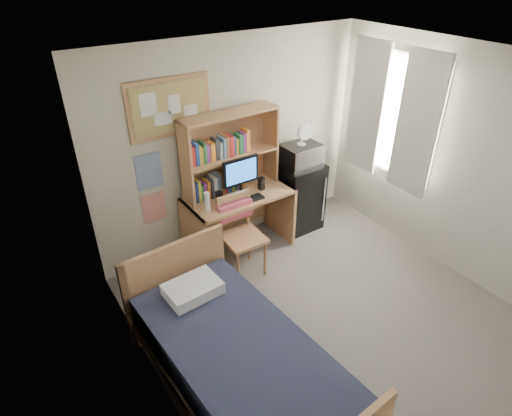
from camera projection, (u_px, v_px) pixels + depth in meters
floor at (341, 329)px, 4.43m from camera, size 3.60×4.20×0.02m
ceiling at (379, 73)px, 3.06m from camera, size 3.60×4.20×0.02m
wall_back at (233, 145)px, 5.23m from camera, size 3.60×0.04×2.60m
wall_left at (165, 305)px, 2.89m from camera, size 0.04×4.20×2.60m
wall_right at (477, 173)px, 4.59m from camera, size 0.04×4.20×2.60m
window_unit at (392, 115)px, 5.26m from camera, size 0.10×1.40×1.70m
curtain_left at (417, 126)px, 4.97m from camera, size 0.04×0.55×1.70m
curtain_right at (366, 107)px, 5.53m from camera, size 0.04×0.55×1.70m
bulletin_board at (169, 107)px, 4.53m from camera, size 0.94×0.03×0.64m
poster_wave at (149, 171)px, 4.73m from camera, size 0.30×0.01×0.42m
poster_japan at (154, 208)px, 4.98m from camera, size 0.28×0.01×0.36m
desk at (239, 222)px, 5.38m from camera, size 1.33×0.68×0.82m
desk_chair at (243, 237)px, 4.95m from camera, size 0.51×0.51×1.00m
mini_fridge at (297, 195)px, 5.84m from camera, size 0.56×0.56×0.95m
bed at (240, 368)px, 3.66m from camera, size 1.21×2.21×0.59m
hutch at (231, 153)px, 5.01m from camera, size 1.20×0.33×0.98m
monitor at (241, 178)px, 4.99m from camera, size 0.46×0.04×0.49m
keyboard at (248, 200)px, 5.02m from camera, size 0.42×0.14×0.02m
speaker_left at (219, 198)px, 4.94m from camera, size 0.07×0.07×0.16m
speaker_right at (262, 184)px, 5.23m from camera, size 0.07×0.07×0.16m
water_bottle at (207, 201)px, 4.80m from camera, size 0.06×0.06×0.22m
hoodie at (234, 210)px, 4.95m from camera, size 0.44×0.14×0.21m
microwave at (301, 155)px, 5.50m from camera, size 0.48×0.37×0.28m
desk_fan at (302, 135)px, 5.36m from camera, size 0.22×0.22×0.27m
pillow at (193, 289)px, 3.98m from camera, size 0.52×0.38×0.12m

